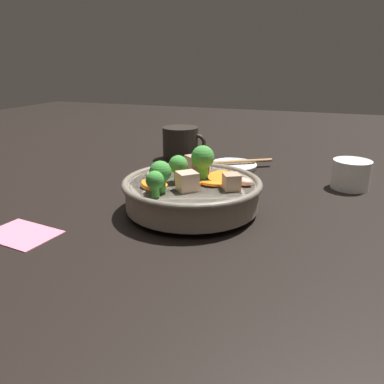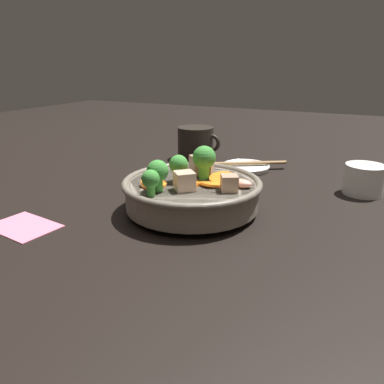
# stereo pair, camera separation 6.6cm
# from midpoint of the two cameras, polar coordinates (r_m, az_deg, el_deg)

# --- Properties ---
(ground_plane) EXTENTS (3.00, 3.00, 0.00)m
(ground_plane) POSITION_cam_midpoint_polar(r_m,az_deg,el_deg) (0.67, -2.81, -2.96)
(ground_plane) COLOR black
(stirfry_bowl) EXTENTS (0.25, 0.25, 0.11)m
(stirfry_bowl) POSITION_cam_midpoint_polar(r_m,az_deg,el_deg) (0.66, -2.88, 0.25)
(stirfry_bowl) COLOR slate
(stirfry_bowl) RESTS_ON ground_plane
(side_saucer) EXTENTS (0.12, 0.12, 0.01)m
(side_saucer) POSITION_cam_midpoint_polar(r_m,az_deg,el_deg) (0.94, 4.31, 4.02)
(side_saucer) COLOR white
(side_saucer) RESTS_ON ground_plane
(tea_cup) EXTENTS (0.08, 0.08, 0.06)m
(tea_cup) POSITION_cam_midpoint_polar(r_m,az_deg,el_deg) (0.84, 21.04, 2.54)
(tea_cup) COLOR white
(tea_cup) RESTS_ON ground_plane
(dark_mug) EXTENTS (0.12, 0.10, 0.09)m
(dark_mug) POSITION_cam_midpoint_polar(r_m,az_deg,el_deg) (1.03, -3.54, 7.45)
(dark_mug) COLOR black
(dark_mug) RESTS_ON ground_plane
(napkin) EXTENTS (0.12, 0.09, 0.00)m
(napkin) POSITION_cam_midpoint_polar(r_m,az_deg,el_deg) (0.66, -27.24, -5.74)
(napkin) COLOR #D16B84
(napkin) RESTS_ON ground_plane
(chopsticks_pair) EXTENTS (0.18, 0.12, 0.01)m
(chopsticks_pair) POSITION_cam_midpoint_polar(r_m,az_deg,el_deg) (0.94, 4.32, 4.58)
(chopsticks_pair) COLOR olive
(chopsticks_pair) RESTS_ON side_saucer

